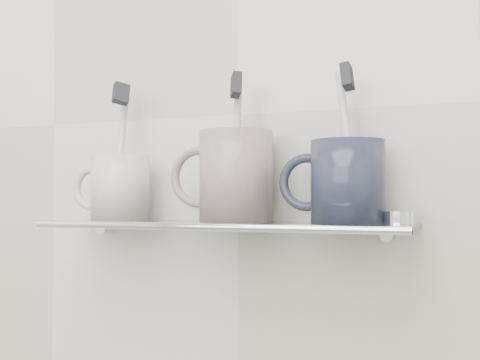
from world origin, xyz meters
The scene contains 18 objects.
wall_back centered at (0.00, 1.10, 1.25)m, with size 2.50×2.50×0.00m, color silver.
shelf_glass centered at (0.00, 1.04, 1.10)m, with size 0.50×0.12×0.01m, color silver.
shelf_rail centered at (0.00, 0.98, 1.10)m, with size 0.01×0.01×0.50m, color silver.
bracket_left centered at (-0.21, 1.09, 1.09)m, with size 0.02×0.02×0.03m, color silver.
bracket_right centered at (0.21, 1.09, 1.09)m, with size 0.02×0.02×0.03m, color silver.
mug_left centered at (-0.16, 1.04, 1.15)m, with size 0.08×0.08×0.09m, color silver.
mug_left_handle centered at (-0.20, 1.04, 1.15)m, with size 0.07×0.07×0.01m, color silver.
toothbrush_left centered at (-0.16, 1.04, 1.20)m, with size 0.01×0.01×0.19m, color silver.
bristles_left centered at (-0.16, 1.04, 1.28)m, with size 0.01×0.02×0.03m, color #25252A.
mug_center centered at (0.02, 1.04, 1.16)m, with size 0.10×0.10×0.12m, color silver.
mug_center_handle centered at (-0.03, 1.04, 1.16)m, with size 0.08×0.08×0.01m, color silver.
toothbrush_center centered at (0.02, 1.04, 1.20)m, with size 0.01×0.01×0.19m, color #ACACAC.
bristles_center centered at (0.02, 1.04, 1.28)m, with size 0.01×0.02×0.03m, color #25252A.
mug_right centered at (0.17, 1.04, 1.15)m, with size 0.09×0.09×0.10m, color #1C2036.
mug_right_handle centered at (0.12, 1.04, 1.15)m, with size 0.07×0.07×0.01m, color #1C2036.
toothbrush_right centered at (0.17, 1.04, 1.20)m, with size 0.01×0.01×0.19m, color silver.
bristles_right centered at (0.17, 1.04, 1.28)m, with size 0.01×0.02×0.03m, color #25252A.
chrome_cap centered at (0.23, 1.04, 1.11)m, with size 0.04×0.04×0.02m, color silver.
Camera 1 is at (0.32, 0.31, 1.13)m, focal length 45.00 mm.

